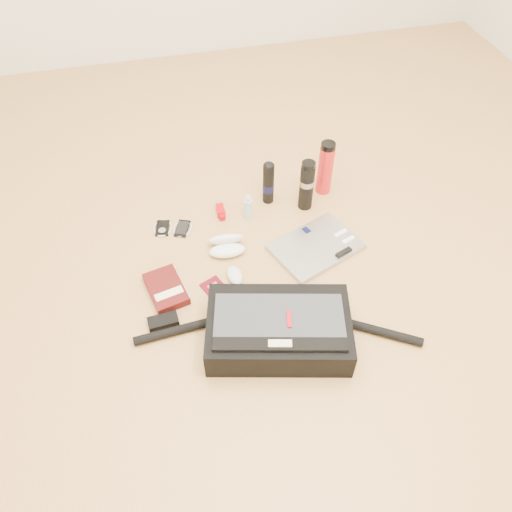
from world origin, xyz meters
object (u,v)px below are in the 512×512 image
laptop (316,247)px  thermos_black (307,185)px  thermos_red (325,168)px  messenger_bag (278,329)px  book (166,289)px

laptop → thermos_black: thermos_black is taller
laptop → thermos_red: thermos_red is taller
thermos_red → laptop: bearing=-113.5°
messenger_bag → thermos_red: 0.86m
messenger_bag → thermos_red: (0.44, 0.74, 0.07)m
messenger_bag → book: size_ratio=4.58×
laptop → book: size_ratio=1.88×
book → thermos_black: thermos_black is taller
messenger_bag → laptop: bearing=68.6°
book → thermos_black: (0.68, 0.34, 0.11)m
book → thermos_red: thermos_red is taller
laptop → thermos_black: (0.04, 0.27, 0.11)m
messenger_bag → thermos_red: bearing=74.1°
messenger_bag → thermos_black: size_ratio=4.12×
laptop → messenger_bag: bearing=-146.7°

